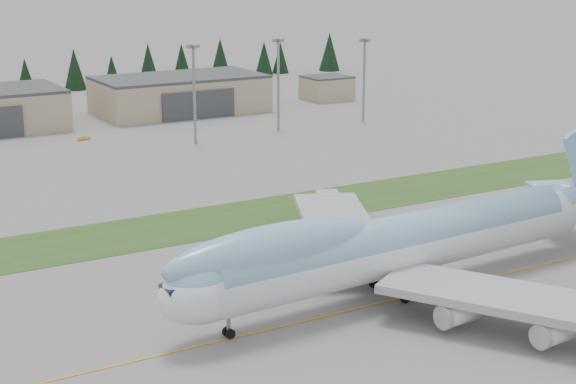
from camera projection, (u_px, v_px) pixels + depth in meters
ground at (324, 317)px, 112.99m from camera, size 7000.00×7000.00×0.00m
grass_strip_far at (183, 226)px, 150.56m from camera, size 400.00×18.00×0.08m
taxiway_line_main at (324, 317)px, 112.99m from camera, size 400.00×0.40×0.02m
boeing_747_freighter at (401, 243)px, 119.33m from camera, size 82.04×70.92×21.66m
hangar_right at (180, 94)px, 258.57m from camera, size 48.00×26.60×10.80m
control_shed at (327, 88)px, 281.65m from camera, size 14.00×12.00×7.60m
floodlight_masts at (149, 79)px, 209.96m from camera, size 176.13×7.99×24.05m
service_vehicle_b at (84, 140)px, 221.11m from camera, size 3.59×2.02×1.12m
service_vehicle_c at (229, 114)px, 257.08m from camera, size 2.02×4.62×1.32m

